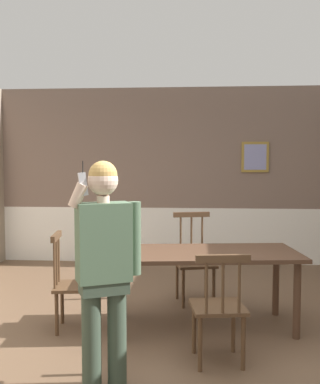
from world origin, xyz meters
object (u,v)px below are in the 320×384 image
chair_near_window (219,307)px  chair_by_doorway (194,260)px  person_figure (105,260)px  dining_table (205,260)px  chair_at_table_head (72,283)px

chair_near_window → chair_by_doorway: size_ratio=0.89×
chair_near_window → person_figure: 1.08m
dining_table → chair_near_window: (0.10, -0.81, -0.21)m
chair_by_doorway → chair_at_table_head: (-1.20, -0.97, -0.04)m
chair_near_window → chair_by_doorway: bearing=88.8°
chair_near_window → chair_at_table_head: 1.54m
person_figure → chair_at_table_head: bearing=-88.4°
chair_at_table_head → dining_table: bearing=89.1°
dining_table → chair_near_window: bearing=-83.2°
chair_by_doorway → chair_at_table_head: size_ratio=1.10×
chair_near_window → chair_at_table_head: (-1.40, 0.66, -0.01)m
dining_table → person_figure: bearing=-120.1°
dining_table → chair_near_window: size_ratio=2.07×
dining_table → person_figure: 1.51m
chair_at_table_head → person_figure: (0.55, -1.13, 0.49)m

